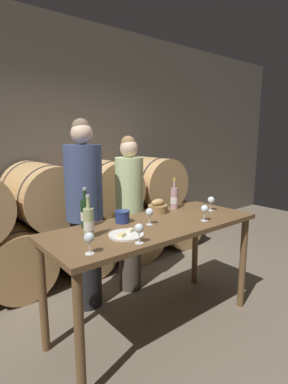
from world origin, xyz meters
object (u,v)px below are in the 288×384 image
object	(u,v)px
wine_bottle_white	(89,223)
cheese_plate	(126,235)
wine_glass_far_right	(211,201)
wine_bottle_red	(85,213)
wine_glass_right	(205,209)
wine_glass_far_left	(89,238)
wine_glass_left	(139,229)
person_left	(85,214)
tasting_table	(155,237)
person_right	(130,213)
blue_crock	(122,216)
bread_basket	(158,207)
wine_bottle_rose	(174,198)
wine_glass_center	(150,213)

from	to	relation	value
wine_bottle_white	cheese_plate	size ratio (longest dim) A/B	1.20
wine_glass_far_right	wine_bottle_red	bearing A→B (deg)	166.65
wine_bottle_red	wine_glass_right	xyz separation A→B (m)	(0.89, -0.48, -0.01)
wine_glass_far_left	wine_bottle_red	bearing A→B (deg)	64.16
cheese_plate	wine_glass_left	bearing A→B (deg)	-96.92
person_left	wine_glass_far_right	bearing A→B (deg)	-34.43
wine_glass_right	person_left	bearing A→B (deg)	127.57
wine_glass_left	wine_glass_far_right	xyz separation A→B (m)	(1.11, 0.27, 0.00)
tasting_table	wine_glass_far_left	distance (m)	0.82
person_right	wine_bottle_white	xyz separation A→B (m)	(-0.83, -0.64, 0.19)
blue_crock	bread_basket	xyz separation A→B (m)	(0.46, 0.06, -0.01)
wine_bottle_rose	cheese_plate	distance (m)	0.94
person_left	blue_crock	size ratio (longest dim) A/B	14.06
wine_bottle_rose	wine_glass_far_right	world-z (taller)	wine_bottle_rose
wine_glass_center	wine_glass_left	bearing A→B (deg)	-139.31
wine_bottle_red	wine_glass_right	bearing A→B (deg)	-28.55
tasting_table	blue_crock	xyz separation A→B (m)	(-0.19, 0.20, 0.18)
wine_glass_far_left	wine_glass_left	bearing A→B (deg)	-7.57
wine_bottle_white	wine_glass_left	size ratio (longest dim) A/B	2.25
wine_bottle_red	wine_glass_left	distance (m)	0.57
wine_bottle_rose	wine_glass_right	size ratio (longest dim) A/B	2.20
blue_crock	wine_glass_left	distance (m)	0.52
tasting_table	wine_glass_far_left	bearing A→B (deg)	-162.57
person_left	wine_bottle_rose	size ratio (longest dim) A/B	5.90
wine_bottle_rose	blue_crock	xyz separation A→B (m)	(-0.69, -0.07, -0.05)
person_right	blue_crock	bearing A→B (deg)	-131.52
tasting_table	wine_glass_center	xyz separation A→B (m)	(-0.05, 0.01, 0.22)
person_right	wine_glass_right	world-z (taller)	person_right
tasting_table	wine_bottle_white	xyz separation A→B (m)	(-0.60, 0.04, 0.23)
person_right	wine_glass_far_left	bearing A→B (deg)	-136.94
wine_bottle_white	wine_glass_right	world-z (taller)	wine_bottle_white
wine_glass_center	wine_glass_far_right	size ratio (longest dim) A/B	1.00
tasting_table	wine_bottle_red	bearing A→B (deg)	151.16
tasting_table	wine_bottle_red	xyz separation A→B (m)	(-0.50, 0.28, 0.24)
wine_glass_right	tasting_table	bearing A→B (deg)	151.84
bread_basket	wine_glass_left	world-z (taller)	wine_glass_left
wine_bottle_white	wine_bottle_red	bearing A→B (deg)	67.13
person_left	wine_glass_right	size ratio (longest dim) A/B	13.00
person_right	wine_bottle_red	bearing A→B (deg)	-151.01
wine_bottle_white	wine_glass_far_right	world-z (taller)	wine_bottle_white
bread_basket	wine_glass_far_right	distance (m)	0.54
wine_bottle_red	wine_glass_far_right	world-z (taller)	wine_bottle_red
bread_basket	tasting_table	bearing A→B (deg)	-135.14
person_left	wine_glass_far_left	world-z (taller)	person_left
wine_bottle_red	person_left	bearing A→B (deg)	63.40
wine_bottle_rose	blue_crock	size ratio (longest dim) A/B	2.38
blue_crock	wine_glass_right	xyz separation A→B (m)	(0.58, -0.41, 0.04)
tasting_table	wine_glass_far_left	xyz separation A→B (m)	(-0.75, -0.23, 0.22)
cheese_plate	wine_glass_far_left	world-z (taller)	wine_glass_far_left
bread_basket	wine_bottle_white	bearing A→B (deg)	-165.66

